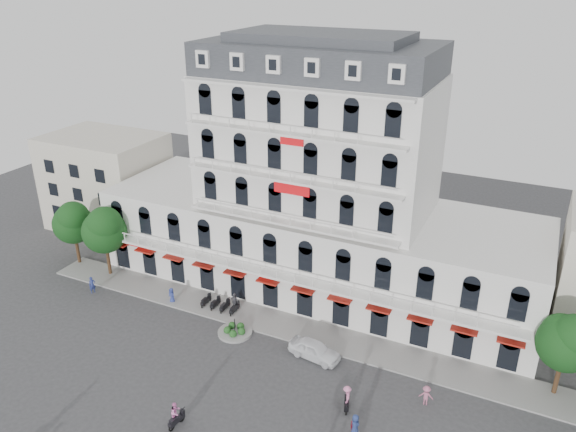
{
  "coord_description": "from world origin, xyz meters",
  "views": [
    {
      "loc": [
        20.06,
        -30.78,
        31.08
      ],
      "look_at": [
        0.54,
        10.0,
        11.01
      ],
      "focal_mm": 35.0,
      "sensor_mm": 36.0,
      "label": 1
    }
  ],
  "objects_px": {
    "rider_southwest": "(176,414)",
    "rider_center": "(347,397)",
    "parked_car": "(315,350)",
    "rider_east": "(355,428)"
  },
  "relations": [
    {
      "from": "rider_east",
      "to": "rider_center",
      "type": "height_order",
      "value": "rider_east"
    },
    {
      "from": "parked_car",
      "to": "rider_southwest",
      "type": "distance_m",
      "value": 13.22
    },
    {
      "from": "parked_car",
      "to": "rider_center",
      "type": "height_order",
      "value": "rider_center"
    },
    {
      "from": "parked_car",
      "to": "rider_center",
      "type": "distance_m",
      "value": 6.64
    },
    {
      "from": "parked_car",
      "to": "rider_east",
      "type": "bearing_deg",
      "value": -131.98
    },
    {
      "from": "rider_southwest",
      "to": "rider_center",
      "type": "bearing_deg",
      "value": -49.82
    },
    {
      "from": "rider_southwest",
      "to": "rider_center",
      "type": "relative_size",
      "value": 1.0
    },
    {
      "from": "rider_southwest",
      "to": "rider_center",
      "type": "height_order",
      "value": "same"
    },
    {
      "from": "parked_car",
      "to": "rider_east",
      "type": "distance_m",
      "value": 9.68
    },
    {
      "from": "rider_center",
      "to": "rider_east",
      "type": "bearing_deg",
      "value": 12.35
    }
  ]
}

